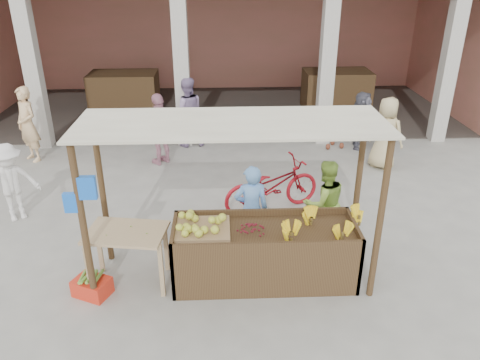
{
  "coord_description": "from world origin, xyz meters",
  "views": [
    {
      "loc": [
        -0.09,
        -5.62,
        4.26
      ],
      "look_at": [
        0.2,
        1.2,
        1.03
      ],
      "focal_mm": 35.0,
      "sensor_mm": 36.0,
      "label": 1
    }
  ],
  "objects_px": {
    "red_crate": "(92,287)",
    "vendor_blue": "(251,207)",
    "vendor_green": "(324,201)",
    "motorcycle": "(272,185)",
    "fruit_stall": "(264,255)",
    "side_table": "(127,240)"
  },
  "relations": [
    {
      "from": "red_crate",
      "to": "vendor_green",
      "type": "relative_size",
      "value": 0.31
    },
    {
      "from": "vendor_blue",
      "to": "vendor_green",
      "type": "distance_m",
      "value": 1.2
    },
    {
      "from": "fruit_stall",
      "to": "side_table",
      "type": "relative_size",
      "value": 2.22
    },
    {
      "from": "side_table",
      "to": "vendor_blue",
      "type": "bearing_deg",
      "value": 32.25
    },
    {
      "from": "vendor_green",
      "to": "motorcycle",
      "type": "xyz_separation_m",
      "value": [
        -0.71,
        1.16,
        -0.26
      ]
    },
    {
      "from": "fruit_stall",
      "to": "red_crate",
      "type": "xyz_separation_m",
      "value": [
        -2.43,
        -0.28,
        -0.28
      ]
    },
    {
      "from": "vendor_blue",
      "to": "vendor_green",
      "type": "bearing_deg",
      "value": -176.35
    },
    {
      "from": "side_table",
      "to": "red_crate",
      "type": "bearing_deg",
      "value": -145.7
    },
    {
      "from": "vendor_blue",
      "to": "vendor_green",
      "type": "relative_size",
      "value": 1.02
    },
    {
      "from": "red_crate",
      "to": "vendor_green",
      "type": "xyz_separation_m",
      "value": [
        3.47,
        1.19,
        0.65
      ]
    },
    {
      "from": "side_table",
      "to": "vendor_green",
      "type": "distance_m",
      "value": 3.11
    },
    {
      "from": "side_table",
      "to": "vendor_blue",
      "type": "xyz_separation_m",
      "value": [
        1.78,
        0.78,
        0.06
      ]
    },
    {
      "from": "red_crate",
      "to": "motorcycle",
      "type": "xyz_separation_m",
      "value": [
        2.75,
        2.36,
        0.39
      ]
    },
    {
      "from": "fruit_stall",
      "to": "motorcycle",
      "type": "xyz_separation_m",
      "value": [
        0.33,
        2.08,
        0.11
      ]
    },
    {
      "from": "fruit_stall",
      "to": "red_crate",
      "type": "bearing_deg",
      "value": -173.48
    },
    {
      "from": "vendor_green",
      "to": "motorcycle",
      "type": "height_order",
      "value": "vendor_green"
    },
    {
      "from": "fruit_stall",
      "to": "side_table",
      "type": "distance_m",
      "value": 1.95
    },
    {
      "from": "vendor_green",
      "to": "motorcycle",
      "type": "distance_m",
      "value": 1.39
    },
    {
      "from": "red_crate",
      "to": "vendor_green",
      "type": "height_order",
      "value": "vendor_green"
    },
    {
      "from": "fruit_stall",
      "to": "red_crate",
      "type": "distance_m",
      "value": 2.46
    },
    {
      "from": "vendor_blue",
      "to": "motorcycle",
      "type": "bearing_deg",
      "value": -114.23
    },
    {
      "from": "red_crate",
      "to": "vendor_blue",
      "type": "relative_size",
      "value": 0.3
    }
  ]
}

